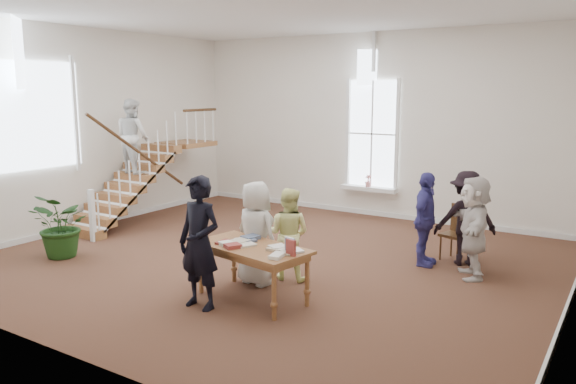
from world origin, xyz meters
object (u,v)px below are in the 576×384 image
Objects in this scene: police_officer at (199,243)px; side_chair at (458,229)px; floor_plant at (63,225)px; elderly_woman at (256,233)px; woman_cluster_a at (425,219)px; woman_cluster_c at (474,227)px; woman_cluster_b at (466,218)px; person_yellow at (288,234)px; library_table at (252,251)px.

police_officer reaches higher than side_chair.
side_chair is at bearing 31.31° from floor_plant.
woman_cluster_a reaches higher than elderly_woman.
police_officer is 1.12× the size of woman_cluster_c.
side_chair is (-0.19, 0.24, -0.28)m from woman_cluster_b.
woman_cluster_b reaches higher than side_chair.
police_officer is 4.57m from woman_cluster_c.
person_yellow reaches higher than side_chair.
person_yellow reaches higher than floor_plant.
person_yellow is 3.34m from side_chair.
woman_cluster_c is 7.43m from floor_plant.
side_chair is at bearing -34.77° from woman_cluster_a.
library_table is at bearing 147.57° from woman_cluster_a.
police_officer is (-0.46, -0.65, 0.22)m from library_table.
floor_plant is 1.21× the size of side_chair.
police_officer reaches higher than woman_cluster_a.
person_yellow is 3.10m from woman_cluster_c.
woman_cluster_b is at bearing -121.92° from elderly_woman.
woman_cluster_b is (2.22, 3.46, 0.10)m from library_table.
woman_cluster_b is (2.28, 2.36, 0.08)m from person_yellow.
police_officer reaches higher than library_table.
elderly_woman is 1.00× the size of woman_cluster_a.
woman_cluster_c reaches higher than side_chair.
police_officer is 1.14× the size of elderly_woman.
woman_cluster_b reaches higher than floor_plant.
police_officer is 1.13× the size of woman_cluster_b.
police_officer is 3.88m from floor_plant.
floor_plant is (-6.51, -3.60, -0.24)m from woman_cluster_b.
woman_cluster_a is (1.98, 2.41, 0.00)m from elderly_woman.
library_table is 1.13× the size of woman_cluster_a.
library_table is 0.99× the size of police_officer.
library_table is 4.22m from side_chair.
person_yellow is (-0.06, 1.10, 0.02)m from library_table.
elderly_woman is 3.92m from side_chair.
police_officer is 5.03m from side_chair.
woman_cluster_a reaches higher than library_table.
woman_cluster_b is 0.72m from woman_cluster_c.
woman_cluster_b is 0.41m from side_chair.
police_officer is 1.81m from person_yellow.
police_officer is 4.91m from woman_cluster_b.
elderly_woman reaches higher than side_chair.
woman_cluster_c is (0.90, -0.20, 0.02)m from woman_cluster_a.
woman_cluster_c is at bearing -44.13° from side_chair.
woman_cluster_c is at bearing 23.46° from floor_plant.
side_chair reaches higher than library_table.
police_officer is at bearing 27.44° from woman_cluster_b.
woman_cluster_a reaches higher than person_yellow.
woman_cluster_c reaches higher than person_yellow.
person_yellow is at bearing -110.89° from elderly_woman.
woman_cluster_a is at bearing -119.26° from elderly_woman.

